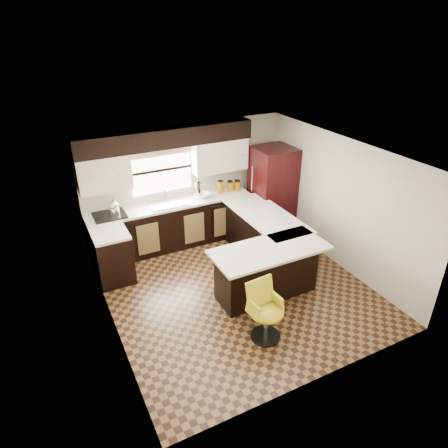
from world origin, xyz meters
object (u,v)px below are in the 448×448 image
peninsula_return (267,271)px  bar_chair (267,313)px  refrigerator (272,191)px  peninsula_long (263,238)px

peninsula_return → bar_chair: 1.05m
peninsula_return → refrigerator: size_ratio=0.88×
peninsula_long → bar_chair: bar_chair is taller
peninsula_return → bar_chair: bearing=-122.0°
peninsula_long → peninsula_return: same height
peninsula_return → refrigerator: bearing=55.5°
peninsula_long → refrigerator: (0.78, 0.92, 0.48)m
refrigerator → bar_chair: refrigerator is taller
refrigerator → bar_chair: size_ratio=2.05×
peninsula_return → refrigerator: refrigerator is taller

